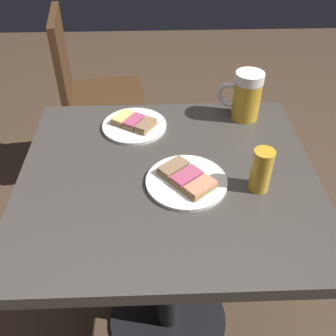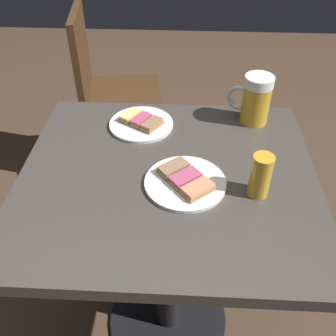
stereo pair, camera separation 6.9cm
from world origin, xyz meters
name	(u,v)px [view 2 (the right image)]	position (x,y,z in m)	size (l,w,h in m)	color
ground_plane	(168,318)	(0.00, 0.00, 0.00)	(6.00, 6.00, 0.00)	#4C3828
cafe_table	(168,216)	(0.00, 0.00, 0.58)	(0.70, 0.78, 0.74)	black
plate_near	(185,181)	(-0.04, -0.05, 0.75)	(0.21, 0.21, 0.03)	white
plate_far	(141,123)	(0.22, 0.09, 0.75)	(0.19, 0.19, 0.03)	white
beer_mug	(255,99)	(0.27, -0.25, 0.81)	(0.09, 0.13, 0.15)	gold
beer_glass_small	(261,176)	(-0.06, -0.22, 0.79)	(0.05, 0.05, 0.11)	gold
cafe_chair	(107,87)	(0.90, 0.34, 0.50)	(0.43, 0.43, 0.86)	#472D19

